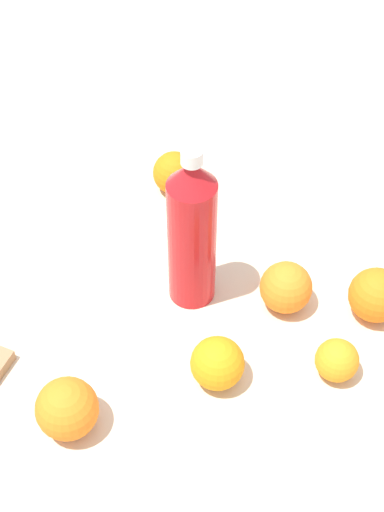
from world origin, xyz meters
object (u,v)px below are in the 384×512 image
Objects in this scene: water_bottle at (192,232)px; orange_3 at (376,295)px; orange_2 at (286,287)px; orange_5 at (67,409)px; orange_0 at (217,363)px; orange_1 at (174,173)px; orange_4 at (337,360)px.

water_bottle reaches higher than orange_3.
orange_5 reaches higher than orange_2.
orange_0 is 0.39m from orange_1.
water_bottle is 4.59× the size of orange_4.
orange_1 reaches higher than orange_4.
water_bottle reaches higher than orange_4.
orange_0 is at bearing 110.84° from orange_4.
orange_3 reaches higher than orange_4.
water_bottle is 3.37× the size of orange_5.
orange_3 is at bearing -114.62° from orange_1.
orange_2 is 0.36m from orange_5.
orange_5 is at bearing 50.27° from water_bottle.
orange_5 is at bearing -178.47° from orange_1.
orange_5 reaches higher than orange_3.
orange_5 reaches higher than orange_0.
water_bottle is at bearing 97.52° from orange_2.
orange_4 is 0.73× the size of orange_5.
orange_3 is 0.46m from orange_5.
orange_3 is (0.02, -0.13, 0.00)m from orange_2.
orange_4 is (-0.08, -0.23, -0.10)m from water_bottle.
water_bottle reaches higher than orange_5.
orange_1 is at bearing 48.82° from orange_4.
orange_4 is (0.06, -0.15, -0.01)m from orange_0.
orange_3 reaches higher than orange_1.
water_bottle is at bearing 71.08° from orange_4.
orange_5 is at bearing 127.90° from orange_0.
orange_2 is at bearing 100.59° from orange_3.
water_bottle is 3.81× the size of orange_1.
orange_4 is at bearing -131.18° from orange_1.
orange_2 is 0.94× the size of orange_5.
orange_3 is 0.98× the size of orange_5.
orange_1 is at bearing 1.53° from orange_5.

